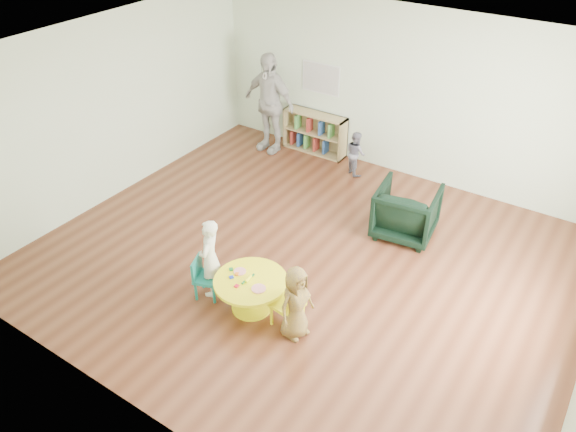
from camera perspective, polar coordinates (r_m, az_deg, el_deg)
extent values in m
plane|color=#582D1B|center=(7.73, 1.87, -4.47)|extent=(7.00, 7.00, 0.00)
cube|color=white|center=(6.40, 2.33, 15.25)|extent=(7.00, 6.00, 0.10)
cube|color=beige|center=(9.40, 12.01, 11.98)|extent=(7.00, 0.10, 2.80)
cube|color=beige|center=(5.11, -16.23, -9.33)|extent=(7.00, 0.10, 2.80)
cube|color=beige|center=(9.09, -17.33, 10.40)|extent=(0.10, 6.00, 2.80)
cylinder|color=#FFFB15|center=(6.88, -3.76, -8.04)|extent=(0.16, 0.16, 0.41)
cylinder|color=#FFFB15|center=(7.00, -3.70, -9.16)|extent=(0.49, 0.49, 0.04)
cylinder|color=#FFFB15|center=(6.73, -3.83, -6.63)|extent=(0.89, 0.89, 0.04)
cylinder|color=pink|center=(6.84, -4.92, -5.63)|extent=(0.15, 0.15, 0.02)
cylinder|color=pink|center=(6.59, -3.00, -7.39)|extent=(0.17, 0.17, 0.02)
cylinder|color=#FFFB15|center=(6.70, -4.08, -6.39)|extent=(0.06, 0.12, 0.04)
cylinder|color=#136D2C|center=(6.66, -4.58, -6.75)|extent=(0.03, 0.05, 0.02)
cylinder|color=#136D2C|center=(6.75, -3.59, -6.03)|extent=(0.03, 0.05, 0.02)
cube|color=red|center=(6.64, -5.25, -7.10)|extent=(0.05, 0.05, 0.02)
cube|color=orange|center=(6.80, -5.22, -5.90)|extent=(0.06, 0.06, 0.02)
cube|color=#1A33C8|center=(6.76, -5.78, -6.21)|extent=(0.06, 0.07, 0.02)
cube|color=#136D2C|center=(6.88, -5.80, -5.40)|extent=(0.07, 0.07, 0.02)
cube|color=#177E72|center=(7.07, -8.19, -6.25)|extent=(0.38, 0.38, 0.04)
cube|color=#177E72|center=(7.01, -9.27, -5.14)|extent=(0.13, 0.29, 0.26)
cylinder|color=#177E72|center=(7.28, -8.64, -6.40)|extent=(0.04, 0.04, 0.26)
cylinder|color=#177E72|center=(7.12, -9.33, -7.59)|extent=(0.04, 0.04, 0.26)
cylinder|color=#177E72|center=(7.21, -6.87, -6.72)|extent=(0.04, 0.04, 0.26)
cylinder|color=#177E72|center=(7.04, -7.52, -7.94)|extent=(0.04, 0.04, 0.26)
cube|color=#FFFB15|center=(6.60, -0.08, -8.95)|extent=(0.37, 0.37, 0.04)
cube|color=#FFFB15|center=(6.41, 0.87, -8.45)|extent=(0.08, 0.33, 0.28)
cylinder|color=#FFFB15|center=(6.57, 0.00, -11.10)|extent=(0.04, 0.04, 0.28)
cylinder|color=#FFFB15|center=(6.72, 1.53, -9.93)|extent=(0.04, 0.04, 0.28)
cylinder|color=#FFFB15|center=(6.70, -1.69, -10.03)|extent=(0.04, 0.04, 0.28)
cylinder|color=#FFFB15|center=(6.84, -0.15, -8.90)|extent=(0.04, 0.04, 0.28)
cube|color=#A18C59|center=(10.59, 0.00, 9.21)|extent=(0.03, 0.30, 0.75)
cube|color=#A18C59|center=(10.05, 5.61, 7.62)|extent=(0.03, 0.30, 0.75)
cube|color=#A18C59|center=(10.47, 2.68, 6.67)|extent=(1.20, 0.30, 0.03)
cube|color=#A18C59|center=(10.16, 2.79, 10.28)|extent=(1.20, 0.30, 0.03)
cube|color=#A18C59|center=(10.31, 2.74, 8.45)|extent=(1.14, 0.28, 0.03)
cube|color=#A18C59|center=(10.42, 3.14, 8.72)|extent=(1.20, 0.02, 0.75)
cube|color=#A6352C|center=(10.59, 0.55, 8.04)|extent=(0.04, 0.18, 0.26)
cube|color=#2C549B|center=(10.52, 1.24, 7.84)|extent=(0.04, 0.18, 0.26)
cube|color=#5BAE50|center=(10.45, 1.94, 7.64)|extent=(0.04, 0.18, 0.26)
cube|color=#A6352C|center=(10.35, 2.89, 7.36)|extent=(0.04, 0.18, 0.26)
cube|color=#2C549B|center=(10.27, 3.85, 7.08)|extent=(0.04, 0.18, 0.26)
cube|color=#5BAE50|center=(10.40, 1.03, 9.62)|extent=(0.04, 0.18, 0.26)
cube|color=#A6352C|center=(10.28, 2.22, 9.30)|extent=(0.04, 0.18, 0.26)
cube|color=#2C549B|center=(10.16, 3.43, 8.96)|extent=(0.04, 0.18, 0.26)
cube|color=#5BAE50|center=(10.07, 4.42, 8.69)|extent=(0.04, 0.18, 0.26)
cube|color=white|center=(10.06, 3.36, 13.78)|extent=(0.74, 0.01, 0.54)
cube|color=#E75530|center=(10.05, 3.35, 13.78)|extent=(0.70, 0.00, 0.50)
imported|color=black|center=(8.18, 11.93, 0.46)|extent=(0.93, 0.95, 0.77)
imported|color=white|center=(6.95, -7.93, -4.26)|extent=(0.37, 0.45, 1.07)
imported|color=gold|center=(6.37, 0.80, -8.79)|extent=(0.40, 0.52, 0.95)
imported|color=#18193D|center=(9.63, 6.89, 6.37)|extent=(0.47, 0.45, 0.77)
imported|color=beige|center=(10.19, -1.95, 11.42)|extent=(1.09, 0.52, 1.81)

